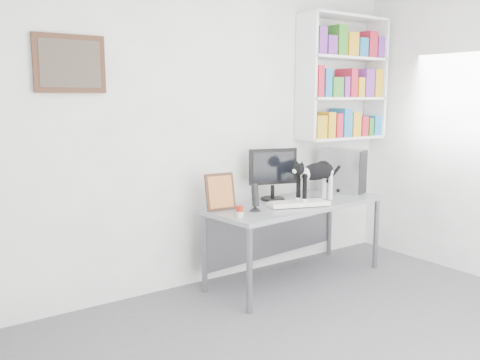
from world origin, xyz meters
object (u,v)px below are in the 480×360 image
at_px(cat, 316,181).
at_px(bookshelf, 343,78).
at_px(soup_can, 240,212).
at_px(desk, 296,241).
at_px(monitor, 273,174).
at_px(keyboard, 298,204).
at_px(speaker, 255,197).
at_px(pc_tower, 342,170).
at_px(leaning_print, 220,191).

bearing_deg(cat, bookshelf, 20.07).
bearing_deg(soup_can, desk, 13.89).
distance_m(monitor, keyboard, 0.40).
distance_m(speaker, soup_can, 0.26).
xyz_separation_m(bookshelf, cat, (-0.71, -0.39, -0.94)).
xyz_separation_m(desk, monitor, (-0.12, 0.20, 0.61)).
bearing_deg(keyboard, pc_tower, 36.94).
distance_m(soup_can, cat, 0.92).
relative_size(desk, keyboard, 3.32).
xyz_separation_m(pc_tower, soup_can, (-1.47, -0.31, -0.17)).
relative_size(speaker, cat, 0.39).
height_order(desk, pc_tower, pc_tower).
height_order(bookshelf, soup_can, bookshelf).
relative_size(bookshelf, keyboard, 2.36).
height_order(pc_tower, cat, pc_tower).
xyz_separation_m(desk, leaning_print, (-0.74, 0.13, 0.52)).
xyz_separation_m(speaker, leaning_print, (-0.21, 0.21, 0.04)).
relative_size(soup_can, cat, 0.15).
distance_m(pc_tower, soup_can, 1.51).
distance_m(monitor, leaning_print, 0.63).
xyz_separation_m(pc_tower, leaning_print, (-1.45, 0.00, -0.06)).
height_order(keyboard, cat, cat).
xyz_separation_m(desk, cat, (0.15, -0.09, 0.55)).
bearing_deg(speaker, desk, 19.04).
relative_size(keyboard, leaning_print, 1.65).
relative_size(desk, pc_tower, 4.05).
distance_m(bookshelf, cat, 1.24).
height_order(desk, leaning_print, leaning_print).
relative_size(speaker, soup_can, 2.68).
xyz_separation_m(monitor, pc_tower, (0.83, -0.07, -0.03)).
bearing_deg(keyboard, desk, 72.29).
bearing_deg(bookshelf, pc_tower, -130.87).
relative_size(desk, soup_can, 19.80).
xyz_separation_m(desk, pc_tower, (0.71, 0.13, 0.58)).
distance_m(monitor, speaker, 0.51).
bearing_deg(keyboard, cat, 29.08).
bearing_deg(keyboard, soup_can, -156.18).
distance_m(bookshelf, monitor, 1.32).
xyz_separation_m(bookshelf, speaker, (-1.39, -0.38, -1.01)).
xyz_separation_m(leaning_print, cat, (0.89, -0.22, 0.03)).
relative_size(desk, monitor, 3.60).
bearing_deg(bookshelf, soup_can, -163.20).
bearing_deg(pc_tower, keyboard, 179.16).
bearing_deg(desk, bookshelf, 13.85).
distance_m(desk, keyboard, 0.42).
bearing_deg(speaker, cat, 9.57).
relative_size(speaker, leaning_print, 0.74).
relative_size(leaning_print, cat, 0.53).
distance_m(pc_tower, leaning_print, 1.45).
relative_size(bookshelf, pc_tower, 2.88).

